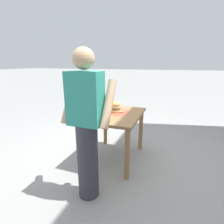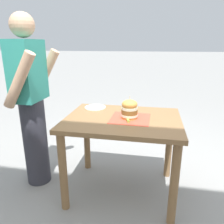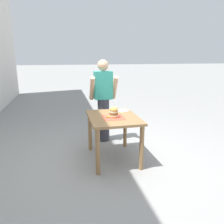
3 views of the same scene
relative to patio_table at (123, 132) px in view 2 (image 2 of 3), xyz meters
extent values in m
plane|color=gray|center=(0.00, 0.00, -0.64)|extent=(80.00, 80.00, 0.00)
cube|color=olive|center=(0.00, 0.00, 0.12)|extent=(0.81, 1.04, 0.04)
cylinder|color=olive|center=(-0.35, -0.46, -0.27)|extent=(0.07, 0.07, 0.73)
cylinder|color=olive|center=(0.35, -0.46, -0.27)|extent=(0.07, 0.07, 0.73)
cylinder|color=olive|center=(-0.35, 0.46, -0.27)|extent=(0.07, 0.07, 0.73)
cylinder|color=olive|center=(0.35, 0.46, -0.27)|extent=(0.07, 0.07, 0.73)
cube|color=#D64C38|center=(-0.01, -0.07, 0.14)|extent=(0.36, 0.36, 0.00)
cylinder|color=gold|center=(-0.01, -0.06, 0.15)|extent=(0.14, 0.14, 0.02)
cylinder|color=beige|center=(-0.01, -0.06, 0.17)|extent=(0.15, 0.15, 0.02)
cylinder|color=brown|center=(-0.01, -0.06, 0.20)|extent=(0.15, 0.15, 0.04)
cylinder|color=beige|center=(-0.01, -0.06, 0.23)|extent=(0.14, 0.14, 0.02)
ellipsoid|color=gold|center=(-0.01, -0.06, 0.27)|extent=(0.14, 0.14, 0.08)
cylinder|color=#D1B77F|center=(-0.01, -0.06, 0.32)|extent=(0.00, 0.00, 0.05)
cylinder|color=#8EA83D|center=(-0.09, -0.06, 0.15)|extent=(0.09, 0.04, 0.02)
cylinder|color=white|center=(0.27, 0.33, 0.14)|extent=(0.22, 0.22, 0.01)
cylinder|color=silver|center=(0.25, 0.33, 0.15)|extent=(0.04, 0.17, 0.01)
cylinder|color=silver|center=(0.28, 0.33, 0.15)|extent=(0.03, 0.17, 0.01)
cylinder|color=#33333D|center=(0.00, 0.90, -0.19)|extent=(0.24, 0.24, 0.90)
cube|color=teal|center=(0.00, 0.90, 0.54)|extent=(0.36, 0.22, 0.56)
sphere|color=tan|center=(0.00, 0.90, 0.94)|extent=(0.22, 0.22, 0.22)
cylinder|color=tan|center=(-0.23, 0.84, 0.49)|extent=(0.09, 0.34, 0.50)
cylinder|color=tan|center=(0.23, 0.84, 0.49)|extent=(0.09, 0.34, 0.50)
camera|label=1|loc=(-0.87, 2.47, 0.90)|focal=28.00mm
camera|label=2|loc=(-1.87, -0.26, 0.79)|focal=35.00mm
camera|label=3|loc=(-0.80, -3.43, 1.13)|focal=35.00mm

